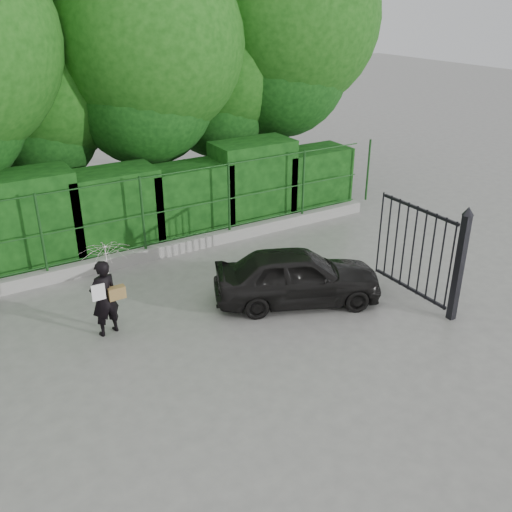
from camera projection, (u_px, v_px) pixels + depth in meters
ground at (218, 358)px, 10.14m from camera, size 80.00×80.00×0.00m
kerb at (130, 258)px, 13.57m from camera, size 14.00×0.25×0.30m
fence at (135, 215)px, 13.23m from camera, size 14.13×0.06×1.80m
hedge at (107, 212)px, 13.91m from camera, size 14.20×1.20×2.29m
trees at (114, 47)px, 14.73m from camera, size 17.10×6.15×8.08m
gate at (440, 256)px, 11.23m from camera, size 0.22×2.33×2.36m
woman at (107, 275)px, 10.46m from camera, size 0.97×0.99×1.79m
car at (297, 276)px, 11.76m from camera, size 3.70×2.63×1.17m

